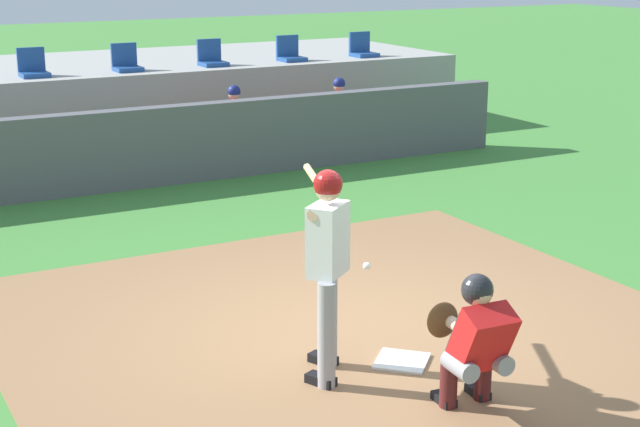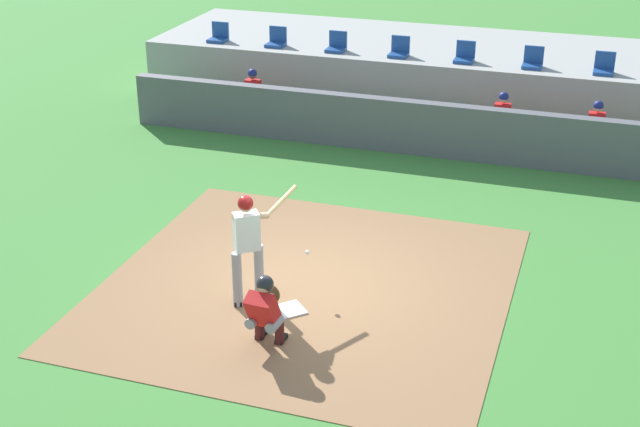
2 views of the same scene
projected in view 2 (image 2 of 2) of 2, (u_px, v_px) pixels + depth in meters
ground_plane at (306, 287)px, 14.47m from camera, size 80.00×80.00×0.00m
dirt_infield at (306, 286)px, 14.47m from camera, size 6.40×6.40×0.01m
home_plate at (289, 310)px, 13.77m from camera, size 0.62×0.62×0.02m
batter_at_plate at (248, 242)px, 13.64m from camera, size 0.66×1.39×1.80m
catcher_crouched at (265, 308)px, 12.68m from camera, size 0.50×2.06×1.13m
dugout_wall at (402, 126)px, 19.83m from camera, size 13.00×0.30×1.20m
dugout_bench at (412, 128)px, 20.84m from camera, size 11.80×0.44×0.45m
dugout_player_0 at (251, 95)px, 21.66m from camera, size 0.49×0.70×1.30m
dugout_player_1 at (501, 121)px, 19.94m from camera, size 0.49×0.70×1.30m
dugout_player_2 at (595, 130)px, 19.36m from camera, size 0.49×0.70×1.30m
stands_platform at (442, 70)px, 23.58m from camera, size 15.00×4.40×1.40m
stadium_seat_0 at (219, 36)px, 23.55m from camera, size 0.46×0.46×0.48m
stadium_seat_1 at (277, 41)px, 23.08m from camera, size 0.46×0.46×0.48m
stadium_seat_2 at (337, 45)px, 22.62m from camera, size 0.46×0.46×0.48m
stadium_seat_3 at (399, 51)px, 22.15m from camera, size 0.46×0.46×0.48m
stadium_seat_4 at (465, 56)px, 21.69m from camera, size 0.46×0.46×0.48m
stadium_seat_5 at (533, 61)px, 21.22m from camera, size 0.46×0.46×0.48m
stadium_seat_6 at (604, 67)px, 20.76m from camera, size 0.46×0.46×0.48m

